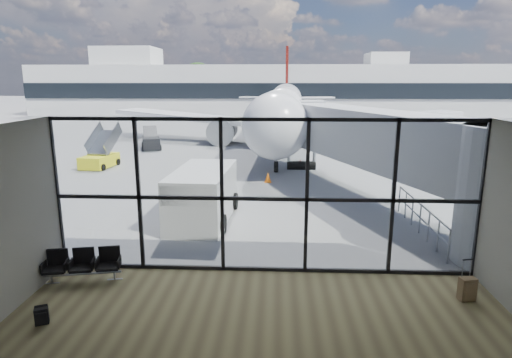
# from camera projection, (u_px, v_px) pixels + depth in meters

# --- Properties ---
(ground) EXTENTS (220.00, 220.00, 0.00)m
(ground) POSITION_uv_depth(u_px,v_px,m) (274.00, 128.00, 51.54)
(ground) COLOR slate
(ground) RESTS_ON ground
(lounge_shell) EXTENTS (12.02, 8.01, 4.51)m
(lounge_shell) POSITION_uv_depth(u_px,v_px,m) (256.00, 248.00, 7.33)
(lounge_shell) COLOR brown
(lounge_shell) RESTS_ON ground
(glass_curtain_wall) EXTENTS (12.10, 0.12, 4.50)m
(glass_curtain_wall) POSITION_uv_depth(u_px,v_px,m) (264.00, 197.00, 12.09)
(glass_curtain_wall) COLOR white
(glass_curtain_wall) RESTS_ON ground
(jet_bridge) EXTENTS (8.00, 16.50, 4.33)m
(jet_bridge) POSITION_uv_depth(u_px,v_px,m) (381.00, 145.00, 18.63)
(jet_bridge) COLOR #949799
(jet_bridge) RESTS_ON ground
(apron_railing) EXTENTS (0.06, 5.46, 1.11)m
(apron_railing) POSITION_uv_depth(u_px,v_px,m) (420.00, 214.00, 15.57)
(apron_railing) COLOR gray
(apron_railing) RESTS_ON ground
(far_terminal) EXTENTS (80.00, 12.20, 11.00)m
(far_terminal) POSITION_uv_depth(u_px,v_px,m) (272.00, 89.00, 72.02)
(far_terminal) COLOR beige
(far_terminal) RESTS_ON ground
(tree_0) EXTENTS (4.95, 4.95, 7.12)m
(tree_0) POSITION_uv_depth(u_px,v_px,m) (47.00, 86.00, 83.83)
(tree_0) COLOR #382619
(tree_0) RESTS_ON ground
(tree_1) EXTENTS (5.61, 5.61, 8.07)m
(tree_1) POSITION_uv_depth(u_px,v_px,m) (76.00, 82.00, 83.40)
(tree_1) COLOR #382619
(tree_1) RESTS_ON ground
(tree_2) EXTENTS (6.27, 6.27, 9.03)m
(tree_2) POSITION_uv_depth(u_px,v_px,m) (106.00, 79.00, 82.98)
(tree_2) COLOR #382619
(tree_2) RESTS_ON ground
(tree_3) EXTENTS (4.95, 4.95, 7.12)m
(tree_3) POSITION_uv_depth(u_px,v_px,m) (137.00, 86.00, 82.96)
(tree_3) COLOR #382619
(tree_3) RESTS_ON ground
(tree_4) EXTENTS (5.61, 5.61, 8.07)m
(tree_4) POSITION_uv_depth(u_px,v_px,m) (167.00, 82.00, 82.54)
(tree_4) COLOR #382619
(tree_4) RESTS_ON ground
(tree_5) EXTENTS (6.27, 6.27, 9.03)m
(tree_5) POSITION_uv_depth(u_px,v_px,m) (198.00, 79.00, 82.11)
(tree_5) COLOR #382619
(tree_5) RESTS_ON ground
(seating_row) EXTENTS (2.05, 0.94, 0.91)m
(seating_row) POSITION_uv_depth(u_px,v_px,m) (83.00, 263.00, 11.90)
(seating_row) COLOR gray
(seating_row) RESTS_ON ground
(backpack) EXTENTS (0.35, 0.34, 0.44)m
(backpack) POSITION_uv_depth(u_px,v_px,m) (42.00, 316.00, 9.77)
(backpack) COLOR black
(backpack) RESTS_ON ground
(suitcase) EXTENTS (0.44, 0.35, 1.08)m
(suitcase) POSITION_uv_depth(u_px,v_px,m) (467.00, 289.00, 10.80)
(suitcase) COLOR brown
(suitcase) RESTS_ON ground
(airliner) EXTENTS (32.59, 37.74, 9.72)m
(airliner) POSITION_uv_depth(u_px,v_px,m) (283.00, 109.00, 39.66)
(airliner) COLOR silver
(airliner) RESTS_ON ground
(service_van) EXTENTS (2.49, 4.82, 2.06)m
(service_van) POSITION_uv_depth(u_px,v_px,m) (202.00, 195.00, 16.92)
(service_van) COLOR beige
(service_van) RESTS_ON ground
(belt_loader) EXTENTS (2.35, 3.93, 1.71)m
(belt_loader) POSITION_uv_depth(u_px,v_px,m) (151.00, 142.00, 35.28)
(belt_loader) COLOR black
(belt_loader) RESTS_ON ground
(mobile_stairs) EXTENTS (1.99, 3.33, 2.23)m
(mobile_stairs) POSITION_uv_depth(u_px,v_px,m) (100.00, 159.00, 27.72)
(mobile_stairs) COLOR yellow
(mobile_stairs) RESTS_ON ground
(traffic_cone_a) EXTENTS (0.38, 0.38, 0.55)m
(traffic_cone_a) POSITION_uv_depth(u_px,v_px,m) (268.00, 177.00, 23.63)
(traffic_cone_a) COLOR orange
(traffic_cone_a) RESTS_ON ground
(traffic_cone_b) EXTENTS (0.43, 0.43, 0.62)m
(traffic_cone_b) POSITION_uv_depth(u_px,v_px,m) (300.00, 164.00, 27.33)
(traffic_cone_b) COLOR red
(traffic_cone_b) RESTS_ON ground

